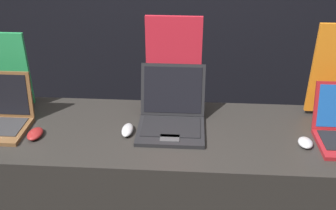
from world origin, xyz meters
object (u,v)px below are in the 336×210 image
object	(u,v)px
mouse_front	(35,134)
mouse_middle	(127,130)
laptop_middle	(172,114)
promo_stand_front	(3,73)
promo_stand_middle	(174,67)
mouse_back	(305,143)

from	to	relation	value
mouse_front	mouse_middle	bearing A→B (deg)	7.90
mouse_middle	laptop_middle	bearing A→B (deg)	21.90
promo_stand_front	mouse_middle	size ratio (longest dim) A/B	3.59
laptop_middle	promo_stand_middle	xyz separation A→B (m)	(-0.00, 0.18, 0.19)
promo_stand_front	laptop_middle	bearing A→B (deg)	-9.30
laptop_middle	mouse_middle	distance (m)	0.24
promo_stand_front	mouse_middle	distance (m)	0.77
laptop_middle	mouse_middle	world-z (taller)	laptop_middle
mouse_front	promo_stand_front	size ratio (longest dim) A/B	0.26
promo_stand_front	mouse_middle	bearing A→B (deg)	-18.60
promo_stand_front	promo_stand_middle	size ratio (longest dim) A/B	0.82
laptop_middle	promo_stand_middle	size ratio (longest dim) A/B	0.71
laptop_middle	mouse_middle	size ratio (longest dim) A/B	3.10
mouse_middle	mouse_back	world-z (taller)	same
mouse_middle	promo_stand_front	bearing A→B (deg)	161.40
laptop_middle	mouse_back	bearing A→B (deg)	-12.55
mouse_back	promo_stand_middle	bearing A→B (deg)	153.62
laptop_middle	promo_stand_middle	world-z (taller)	promo_stand_middle
promo_stand_front	laptop_middle	distance (m)	0.95
promo_stand_middle	mouse_back	world-z (taller)	promo_stand_middle
mouse_middle	mouse_front	bearing A→B (deg)	-172.10
laptop_middle	mouse_middle	bearing A→B (deg)	-158.10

